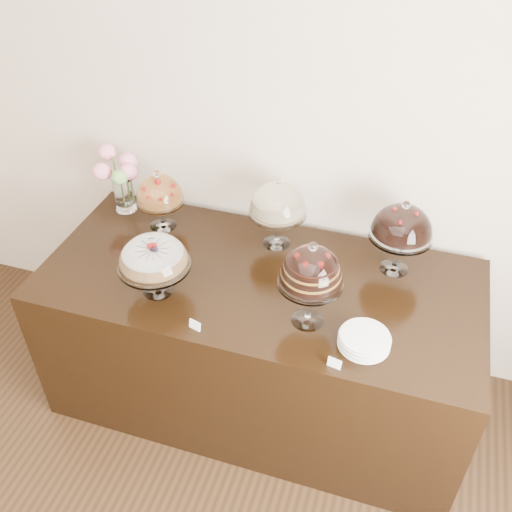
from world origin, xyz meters
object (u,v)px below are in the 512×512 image
(display_counter, at_px, (259,340))
(cake_stand_sugar_sponge, at_px, (153,255))
(cake_stand_dark_choco, at_px, (402,225))
(cake_stand_cheesecake, at_px, (278,202))
(flower_vase, at_px, (119,177))
(plate_stack, at_px, (364,340))
(cake_stand_fruit_tart, at_px, (159,192))
(cake_stand_choco_layer, at_px, (311,270))

(display_counter, bearing_deg, cake_stand_sugar_sponge, -151.67)
(cake_stand_sugar_sponge, bearing_deg, cake_stand_dark_choco, 25.84)
(cake_stand_cheesecake, relative_size, flower_vase, 1.11)
(flower_vase, bearing_deg, cake_stand_sugar_sponge, -50.19)
(cake_stand_cheesecake, bearing_deg, plate_stack, -46.42)
(cake_stand_sugar_sponge, bearing_deg, plate_stack, -2.97)
(plate_stack, bearing_deg, cake_stand_dark_choco, 83.81)
(cake_stand_sugar_sponge, xyz_separation_m, cake_stand_fruit_tart, (-0.21, 0.51, -0.00))
(cake_stand_choco_layer, distance_m, cake_stand_cheesecake, 0.60)
(cake_stand_sugar_sponge, relative_size, flower_vase, 0.95)
(cake_stand_cheesecake, xyz_separation_m, plate_stack, (0.57, -0.60, -0.23))
(cake_stand_sugar_sponge, xyz_separation_m, cake_stand_choco_layer, (0.74, 0.02, 0.08))
(cake_stand_choco_layer, height_order, flower_vase, cake_stand_choco_layer)
(display_counter, bearing_deg, cake_stand_dark_choco, 24.05)
(display_counter, relative_size, cake_stand_cheesecake, 5.47)
(cake_stand_dark_choco, xyz_separation_m, cake_stand_fruit_tart, (-1.28, -0.01, -0.05))
(display_counter, distance_m, cake_stand_choco_layer, 0.84)
(cake_stand_dark_choco, height_order, cake_stand_fruit_tart, cake_stand_dark_choco)
(display_counter, xyz_separation_m, cake_stand_choco_layer, (0.30, -0.21, 0.75))
(display_counter, xyz_separation_m, cake_stand_sugar_sponge, (-0.44, -0.24, 0.67))
(display_counter, xyz_separation_m, cake_stand_cheesecake, (0.00, 0.31, 0.71))
(cake_stand_cheesecake, relative_size, plate_stack, 1.82)
(cake_stand_cheesecake, xyz_separation_m, flower_vase, (-0.94, 0.05, -0.05))
(cake_stand_dark_choco, bearing_deg, cake_stand_sugar_sponge, -154.16)
(cake_stand_choco_layer, xyz_separation_m, cake_stand_cheesecake, (-0.30, 0.52, -0.04))
(cake_stand_cheesecake, bearing_deg, cake_stand_choco_layer, -60.33)
(cake_stand_choco_layer, relative_size, flower_vase, 1.23)
(cake_stand_fruit_tart, bearing_deg, cake_stand_sugar_sponge, -67.70)
(cake_stand_choco_layer, bearing_deg, display_counter, 144.49)
(cake_stand_cheesecake, height_order, flower_vase, cake_stand_cheesecake)
(display_counter, xyz_separation_m, plate_stack, (0.57, -0.29, 0.48))
(display_counter, bearing_deg, plate_stack, -26.93)
(display_counter, xyz_separation_m, cake_stand_fruit_tart, (-0.65, 0.27, 0.67))
(cake_stand_sugar_sponge, bearing_deg, cake_stand_fruit_tart, 112.30)
(cake_stand_cheesecake, height_order, cake_stand_fruit_tart, cake_stand_cheesecake)
(flower_vase, bearing_deg, cake_stand_fruit_tart, -16.71)
(cake_stand_cheesecake, height_order, plate_stack, cake_stand_cheesecake)
(cake_stand_dark_choco, relative_size, flower_vase, 1.12)
(cake_stand_sugar_sponge, distance_m, flower_vase, 0.77)
(display_counter, bearing_deg, cake_stand_choco_layer, -35.51)
(cake_stand_choco_layer, height_order, cake_stand_cheesecake, cake_stand_choco_layer)
(display_counter, xyz_separation_m, cake_stand_dark_choco, (0.63, 0.28, 0.72))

